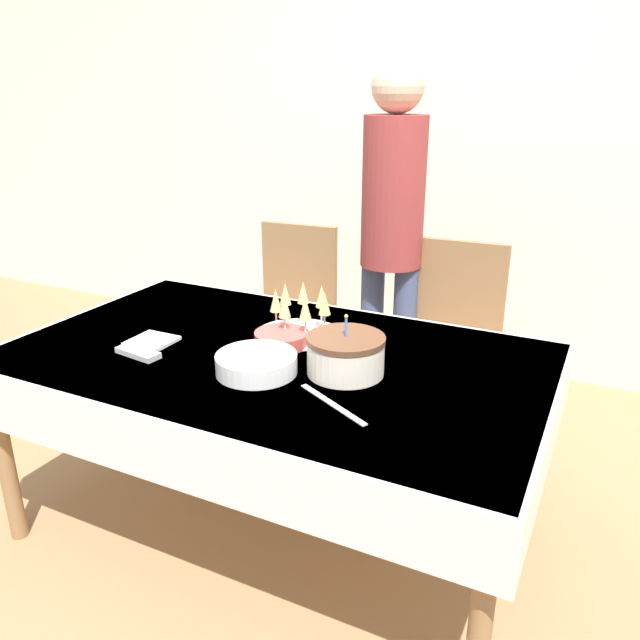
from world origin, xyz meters
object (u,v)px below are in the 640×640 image
at_px(dining_chair_far_right, 452,341).
at_px(plate_stack_dessert, 282,338).
at_px(champagne_tray, 299,313).
at_px(person_standing, 392,220).
at_px(plate_stack_main, 257,364).
at_px(birthday_cake, 346,355).
at_px(dining_chair_far_left, 291,313).

height_order(dining_chair_far_right, plate_stack_dessert, dining_chair_far_right).
relative_size(dining_chair_far_right, champagne_tray, 2.99).
distance_m(champagne_tray, person_standing, 0.77).
xyz_separation_m(champagne_tray, person_standing, (0.09, 0.73, 0.22)).
xyz_separation_m(plate_stack_main, person_standing, (0.05, 1.09, 0.28)).
height_order(birthday_cake, plate_stack_dessert, birthday_cake).
height_order(birthday_cake, person_standing, person_standing).
bearing_deg(plate_stack_dessert, dining_chair_far_right, 62.09).
height_order(plate_stack_main, person_standing, person_standing).
height_order(dining_chair_far_left, plate_stack_dessert, dining_chair_far_left).
relative_size(dining_chair_far_left, person_standing, 0.56).
bearing_deg(plate_stack_dessert, dining_chair_far_left, 116.94).
xyz_separation_m(dining_chair_far_right, champagne_tray, (-0.41, -0.68, 0.29)).
bearing_deg(plate_stack_dessert, birthday_cake, -21.05).
xyz_separation_m(dining_chair_far_left, plate_stack_main, (0.45, -1.03, 0.23)).
xyz_separation_m(dining_chair_far_left, person_standing, (0.50, 0.05, 0.51)).
xyz_separation_m(dining_chair_far_left, plate_stack_dessert, (0.40, -0.79, 0.22)).
xyz_separation_m(plate_stack_main, plate_stack_dessert, (-0.04, 0.24, -0.01)).
bearing_deg(person_standing, dining_chair_far_left, -173.92).
bearing_deg(plate_stack_main, dining_chair_far_left, 113.37).
bearing_deg(dining_chair_far_left, plate_stack_dessert, -63.06).
height_order(dining_chair_far_right, champagne_tray, dining_chair_far_right).
bearing_deg(dining_chair_far_left, champagne_tray, -58.60).
distance_m(dining_chair_far_left, person_standing, 0.72).
bearing_deg(birthday_cake, champagne_tray, 141.45).
bearing_deg(plate_stack_dessert, champagne_tray, 84.56).
distance_m(dining_chair_far_left, champagne_tray, 0.84).
height_order(champagne_tray, plate_stack_main, champagne_tray).
xyz_separation_m(birthday_cake, champagne_tray, (-0.29, 0.23, 0.02)).
relative_size(dining_chair_far_left, plate_stack_dessert, 4.95).
xyz_separation_m(dining_chair_far_left, dining_chair_far_right, (0.82, 0.00, 0.00)).
bearing_deg(plate_stack_dessert, person_standing, 83.47).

